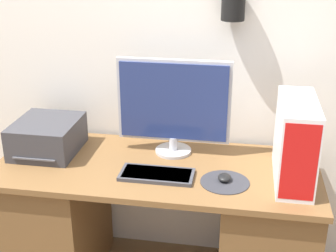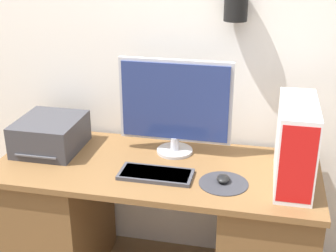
{
  "view_description": "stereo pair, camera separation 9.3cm",
  "coord_description": "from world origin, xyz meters",
  "px_view_note": "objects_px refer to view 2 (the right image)",
  "views": [
    {
      "loc": [
        0.4,
        -1.69,
        1.8
      ],
      "look_at": [
        0.06,
        0.33,
        0.94
      ],
      "focal_mm": 50.0,
      "sensor_mm": 36.0,
      "label": 1
    },
    {
      "loc": [
        0.49,
        -1.67,
        1.8
      ],
      "look_at": [
        0.06,
        0.33,
        0.94
      ],
      "focal_mm": 50.0,
      "sensor_mm": 36.0,
      "label": 2
    }
  ],
  "objects_px": {
    "mouse": "(223,179)",
    "computer_tower": "(295,144)",
    "keyboard": "(156,174)",
    "printer": "(50,134)",
    "monitor": "(175,105)"
  },
  "relations": [
    {
      "from": "keyboard",
      "to": "printer",
      "type": "distance_m",
      "value": 0.64
    },
    {
      "from": "monitor",
      "to": "mouse",
      "type": "xyz_separation_m",
      "value": [
        0.28,
        -0.27,
        -0.24
      ]
    },
    {
      "from": "monitor",
      "to": "keyboard",
      "type": "bearing_deg",
      "value": -97.2
    },
    {
      "from": "monitor",
      "to": "computer_tower",
      "type": "xyz_separation_m",
      "value": [
        0.59,
        -0.2,
        -0.07
      ]
    },
    {
      "from": "computer_tower",
      "to": "printer",
      "type": "relative_size",
      "value": 1.21
    },
    {
      "from": "monitor",
      "to": "keyboard",
      "type": "distance_m",
      "value": 0.38
    },
    {
      "from": "keyboard",
      "to": "computer_tower",
      "type": "distance_m",
      "value": 0.65
    },
    {
      "from": "keyboard",
      "to": "computer_tower",
      "type": "bearing_deg",
      "value": 7.0
    },
    {
      "from": "mouse",
      "to": "computer_tower",
      "type": "height_order",
      "value": "computer_tower"
    },
    {
      "from": "monitor",
      "to": "computer_tower",
      "type": "distance_m",
      "value": 0.63
    },
    {
      "from": "keyboard",
      "to": "computer_tower",
      "type": "xyz_separation_m",
      "value": [
        0.62,
        0.08,
        0.18
      ]
    },
    {
      "from": "keyboard",
      "to": "printer",
      "type": "bearing_deg",
      "value": 163.89
    },
    {
      "from": "keyboard",
      "to": "mouse",
      "type": "xyz_separation_m",
      "value": [
        0.32,
        0.01,
        0.01
      ]
    },
    {
      "from": "keyboard",
      "to": "computer_tower",
      "type": "relative_size",
      "value": 0.8
    },
    {
      "from": "computer_tower",
      "to": "printer",
      "type": "height_order",
      "value": "computer_tower"
    }
  ]
}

